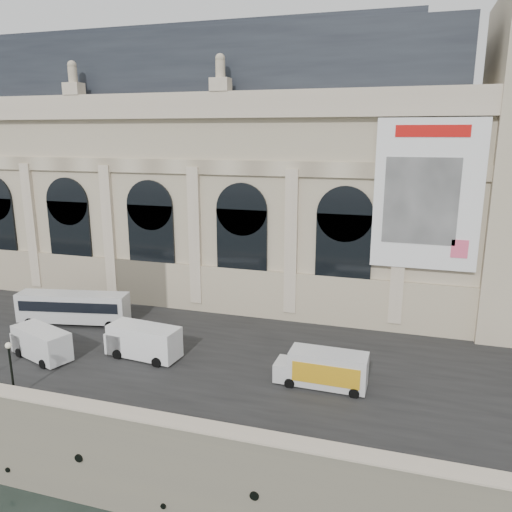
{
  "coord_description": "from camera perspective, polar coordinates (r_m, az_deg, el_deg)",
  "views": [
    {
      "loc": [
        21.34,
        -23.87,
        24.23
      ],
      "look_at": [
        7.42,
        22.0,
        12.39
      ],
      "focal_mm": 35.0,
      "sensor_mm": 36.0,
      "label": 1
    }
  ],
  "objects": [
    {
      "name": "lamp_right",
      "position": [
        39.6,
        -26.16,
        -11.68
      ],
      "size": [
        0.43,
        0.43,
        4.22
      ],
      "color": "black",
      "rests_on": "quay"
    },
    {
      "name": "street",
      "position": [
        47.12,
        -11.68,
        -9.15
      ],
      "size": [
        160.0,
        24.0,
        0.06
      ],
      "primitive_type": "cube",
      "color": "#2D2D2D",
      "rests_on": "quay"
    },
    {
      "name": "quay",
      "position": [
        66.12,
        -2.89,
        -4.87
      ],
      "size": [
        160.0,
        70.0,
        6.0
      ],
      "primitive_type": "cube",
      "color": "#78705C",
      "rests_on": "ground"
    },
    {
      "name": "parapet",
      "position": [
        36.93,
        -21.99,
        -15.7
      ],
      "size": [
        160.0,
        1.4,
        1.21
      ],
      "color": "#78705C",
      "rests_on": "quay"
    },
    {
      "name": "box_truck",
      "position": [
        37.88,
        7.65,
        -12.68
      ],
      "size": [
        6.81,
        2.53,
        2.73
      ],
      "color": "silver",
      "rests_on": "quay"
    },
    {
      "name": "bus_left",
      "position": [
        51.89,
        -20.17,
        -5.49
      ],
      "size": [
        10.98,
        4.27,
        3.17
      ],
      "color": "silver",
      "rests_on": "quay"
    },
    {
      "name": "ground",
      "position": [
        40.15,
        -21.64,
        -24.36
      ],
      "size": [
        260.0,
        260.0,
        0.0
      ],
      "primitive_type": "plane",
      "color": "black",
      "rests_on": "ground"
    },
    {
      "name": "van_b",
      "position": [
        45.73,
        -23.52,
        -9.05
      ],
      "size": [
        6.17,
        3.96,
        2.57
      ],
      "color": "silver",
      "rests_on": "quay"
    },
    {
      "name": "van_c",
      "position": [
        43.15,
        -13.06,
        -9.43
      ],
      "size": [
        6.45,
        3.08,
        2.78
      ],
      "color": "white",
      "rests_on": "quay"
    },
    {
      "name": "museum",
      "position": [
        61.33,
        -9.75,
        9.47
      ],
      "size": [
        69.0,
        18.7,
        29.1
      ],
      "color": "beige",
      "rests_on": "quay"
    }
  ]
}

